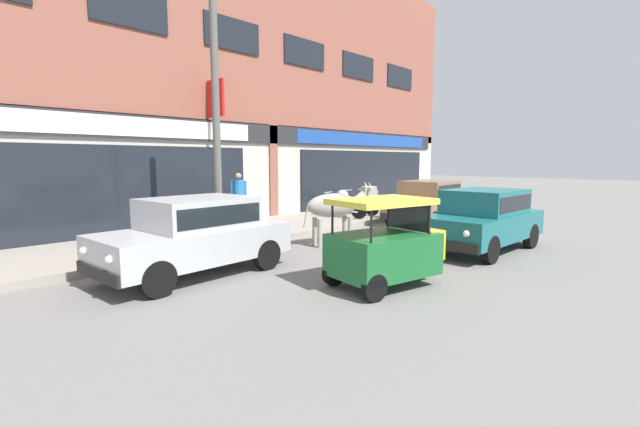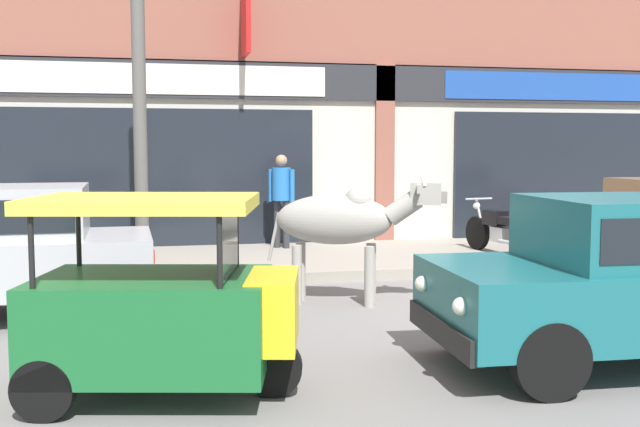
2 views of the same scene
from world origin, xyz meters
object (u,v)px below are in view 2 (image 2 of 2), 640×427
auto_rickshaw (163,310)px  utility_pole (139,61)px  cow (343,221)px  motorcycle_1 (557,228)px  motorcycle_0 (500,230)px  motorcycle_2 (607,227)px  pedestrian (281,191)px

auto_rickshaw → utility_pole: (-0.24, 4.64, 2.36)m
cow → motorcycle_1: (4.36, 2.64, -0.46)m
auto_rickshaw → motorcycle_0: auto_rickshaw is taller
auto_rickshaw → motorcycle_2: size_ratio=1.17×
motorcycle_0 → pedestrian: (-3.33, 1.49, 0.60)m
motorcycle_1 → auto_rickshaw: bearing=-139.1°
auto_rickshaw → utility_pole: 5.21m
pedestrian → motorcycle_1: bearing=-16.7°
motorcycle_1 → motorcycle_2: same height
auto_rickshaw → pedestrian: size_ratio=1.33×
motorcycle_1 → pedestrian: (-4.44, 1.34, 0.60)m
auto_rickshaw → motorcycle_0: bearing=45.5°
motorcycle_2 → utility_pole: 8.09m
auto_rickshaw → motorcycle_0: size_ratio=1.18×
motorcycle_1 → pedestrian: bearing=163.3°
motorcycle_1 → motorcycle_2: (0.92, -0.02, 0.00)m
auto_rickshaw → motorcycle_2: bearing=37.1°
motorcycle_0 → motorcycle_2: 2.04m
motorcycle_0 → auto_rickshaw: bearing=-134.5°
motorcycle_2 → pedestrian: pedestrian is taller
motorcycle_2 → utility_pole: bearing=-172.9°
motorcycle_0 → motorcycle_1: bearing=8.1°
auto_rickshaw → motorcycle_1: 8.59m
pedestrian → auto_rickshaw: bearing=-106.4°
motorcycle_0 → pedestrian: pedestrian is taller
auto_rickshaw → cow: bearing=54.4°
motorcycle_1 → pedestrian: 4.67m
motorcycle_2 → pedestrian: (-5.36, 1.36, 0.60)m
motorcycle_2 → pedestrian: 5.56m
auto_rickshaw → utility_pole: bearing=92.9°
cow → utility_pole: size_ratio=0.36×
motorcycle_1 → pedestrian: size_ratio=1.13×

